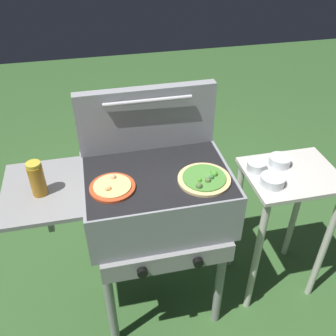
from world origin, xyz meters
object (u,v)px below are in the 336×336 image
at_px(pizza_veggie, 204,179).
at_px(topping_bowl_far, 272,181).
at_px(prep_table, 284,208).
at_px(sauce_jar, 37,179).
at_px(topping_bowl_middle, 256,166).
at_px(grill, 154,199).
at_px(topping_bowl_near, 279,161).
at_px(pizza_cheese, 112,187).

distance_m(pizza_veggie, topping_bowl_far, 0.35).
relative_size(pizza_veggie, prep_table, 0.28).
bearing_deg(prep_table, sauce_jar, -178.53).
xyz_separation_m(pizza_veggie, topping_bowl_middle, (0.31, 0.15, -0.09)).
xyz_separation_m(grill, topping_bowl_near, (0.64, 0.08, 0.06)).
xyz_separation_m(sauce_jar, prep_table, (1.14, 0.03, -0.41)).
relative_size(sauce_jar, topping_bowl_middle, 1.65).
bearing_deg(pizza_cheese, sauce_jar, 173.45).
bearing_deg(pizza_cheese, grill, 17.58).
distance_m(topping_bowl_near, topping_bowl_middle, 0.13).
relative_size(sauce_jar, topping_bowl_far, 1.34).
bearing_deg(pizza_cheese, topping_bowl_far, 0.17).
relative_size(grill, pizza_veggie, 4.30).
distance_m(grill, topping_bowl_far, 0.54).
bearing_deg(topping_bowl_far, pizza_cheese, -179.83).
bearing_deg(pizza_veggie, prep_table, 11.12).
distance_m(sauce_jar, topping_bowl_near, 1.12).
bearing_deg(grill, pizza_veggie, -24.00).
bearing_deg(grill, topping_bowl_far, -5.87).
xyz_separation_m(prep_table, topping_bowl_far, (-0.14, -0.06, 0.25)).
distance_m(pizza_veggie, topping_bowl_middle, 0.36).
distance_m(prep_table, topping_bowl_far, 0.29).
bearing_deg(topping_bowl_near, prep_table, -65.28).
bearing_deg(topping_bowl_far, topping_bowl_near, 53.33).
height_order(pizza_cheese, prep_table, pizza_cheese).
xyz_separation_m(pizza_veggie, prep_table, (0.47, 0.09, -0.35)).
height_order(grill, pizza_veggie, pizza_veggie).
relative_size(pizza_cheese, topping_bowl_middle, 2.07).
xyz_separation_m(topping_bowl_far, topping_bowl_middle, (-0.03, 0.12, -0.00)).
bearing_deg(topping_bowl_middle, pizza_veggie, -153.75).
bearing_deg(topping_bowl_middle, topping_bowl_near, 6.53).
relative_size(grill, prep_table, 1.21).
distance_m(pizza_cheese, topping_bowl_far, 0.73).
height_order(topping_bowl_near, topping_bowl_middle, same).
bearing_deg(pizza_veggie, topping_bowl_middle, 26.25).
height_order(grill, sauce_jar, sauce_jar).
bearing_deg(topping_bowl_middle, prep_table, -20.38).
height_order(pizza_cheese, topping_bowl_far, pizza_cheese).
distance_m(pizza_cheese, prep_table, 0.93).
bearing_deg(sauce_jar, prep_table, 1.47).
xyz_separation_m(grill, pizza_cheese, (-0.18, -0.06, 0.15)).
bearing_deg(topping_bowl_near, sauce_jar, -174.61).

